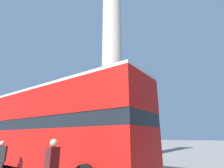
% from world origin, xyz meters
% --- Properties ---
extents(ground_plane, '(200.00, 200.00, 0.00)m').
position_xyz_m(ground_plane, '(0.00, 0.00, 0.00)').
color(ground_plane, gray).
extents(monument_column, '(4.41, 4.41, 19.56)m').
position_xyz_m(monument_column, '(0.00, 0.00, 7.84)').
color(monument_column, '#BCB29E').
rests_on(monument_column, ground_plane).
extents(bus_a, '(11.33, 2.82, 4.34)m').
position_xyz_m(bus_a, '(0.57, -6.46, 2.40)').
color(bus_a, '#B7140F').
rests_on(bus_a, ground_plane).
extents(bus_c, '(10.74, 3.23, 4.24)m').
position_xyz_m(bus_c, '(-7.67, -5.41, 2.35)').
color(bus_c, '#B7140F').
rests_on(bus_c, ground_plane).
extents(equestrian_statue, '(3.66, 2.88, 6.23)m').
position_xyz_m(equestrian_statue, '(-10.27, 4.07, 1.82)').
color(equestrian_statue, '#BCB29E').
rests_on(equestrian_statue, ground_plane).
extents(street_lamp, '(0.43, 0.43, 6.40)m').
position_xyz_m(street_lamp, '(1.94, -3.22, 3.63)').
color(street_lamp, black).
rests_on(street_lamp, ground_plane).
extents(pedestrian_near_lamp, '(0.33, 0.51, 1.80)m').
position_xyz_m(pedestrian_near_lamp, '(4.30, -8.86, 1.03)').
color(pedestrian_near_lamp, '#192347').
rests_on(pedestrian_near_lamp, ground_plane).
extents(pedestrian_by_plinth, '(0.45, 0.44, 1.70)m').
position_xyz_m(pedestrian_by_plinth, '(0.36, -8.62, 0.95)').
color(pedestrian_by_plinth, '#28282D').
rests_on(pedestrian_by_plinth, ground_plane).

